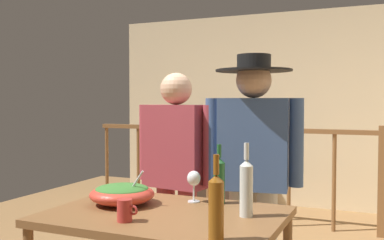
# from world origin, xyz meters

# --- Properties ---
(back_wall) EXTENTS (5.61, 0.10, 2.55)m
(back_wall) POSITION_xyz_m (0.00, 3.08, 1.28)
(back_wall) COLOR beige
(back_wall) RESTS_ON ground_plane
(stair_railing) EXTENTS (3.43, 0.10, 1.14)m
(stair_railing) POSITION_xyz_m (-0.40, 2.05, 0.70)
(stair_railing) COLOR brown
(stair_railing) RESTS_ON ground_plane
(tv_console) EXTENTS (0.90, 0.40, 0.54)m
(tv_console) POSITION_xyz_m (-1.30, 2.73, 0.27)
(tv_console) COLOR #38281E
(tv_console) RESTS_ON ground_plane
(flat_screen_tv) EXTENTS (0.65, 0.12, 0.46)m
(flat_screen_tv) POSITION_xyz_m (-1.30, 2.70, 0.81)
(flat_screen_tv) COLOR black
(flat_screen_tv) RESTS_ON tv_console
(serving_table) EXTENTS (1.20, 0.83, 0.81)m
(serving_table) POSITION_xyz_m (-0.24, -0.81, 0.72)
(serving_table) COLOR brown
(serving_table) RESTS_ON ground_plane
(salad_bowl) EXTENTS (0.36, 0.36, 0.20)m
(salad_bowl) POSITION_xyz_m (-0.54, -0.74, 0.87)
(salad_bowl) COLOR #CC3D2D
(salad_bowl) RESTS_ON serving_table
(wine_glass) EXTENTS (0.08, 0.08, 0.18)m
(wine_glass) POSITION_xyz_m (-0.20, -0.53, 0.93)
(wine_glass) COLOR silver
(wine_glass) RESTS_ON serving_table
(wine_bottle_green) EXTENTS (0.07, 0.07, 0.34)m
(wine_bottle_green) POSITION_xyz_m (-0.05, -0.50, 0.94)
(wine_bottle_green) COLOR #1E5628
(wine_bottle_green) RESTS_ON serving_table
(wine_bottle_clear) EXTENTS (0.07, 0.07, 0.37)m
(wine_bottle_clear) POSITION_xyz_m (0.17, -0.72, 0.96)
(wine_bottle_clear) COLOR silver
(wine_bottle_clear) RESTS_ON serving_table
(wine_bottle_amber) EXTENTS (0.06, 0.06, 0.36)m
(wine_bottle_amber) POSITION_xyz_m (0.17, -1.15, 0.95)
(wine_bottle_amber) COLOR brown
(wine_bottle_amber) RESTS_ON serving_table
(mug_red) EXTENTS (0.11, 0.07, 0.11)m
(mug_red) POSITION_xyz_m (-0.33, -1.04, 0.86)
(mug_red) COLOR #B7332D
(mug_red) RESTS_ON serving_table
(person_standing_left) EXTENTS (0.62, 0.28, 1.58)m
(person_standing_left) POSITION_xyz_m (-0.51, -0.10, 0.94)
(person_standing_left) COLOR #9E3842
(person_standing_left) RESTS_ON ground_plane
(person_standing_right) EXTENTS (0.62, 0.48, 1.68)m
(person_standing_right) POSITION_xyz_m (0.03, -0.10, 1.01)
(person_standing_right) COLOR beige
(person_standing_right) RESTS_ON ground_plane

